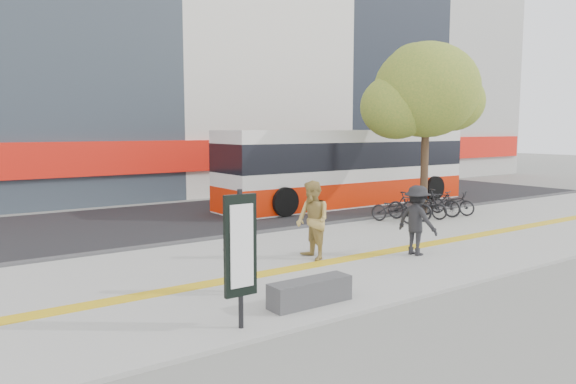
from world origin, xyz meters
TOP-DOWN VIEW (x-y plane):
  - ground at (0.00, 0.00)m, footprint 120.00×120.00m
  - sidewalk at (0.00, 1.50)m, footprint 40.00×7.00m
  - tactile_strip at (0.00, 1.00)m, footprint 40.00×0.45m
  - street at (0.00, 9.00)m, footprint 40.00×8.00m
  - curb at (0.00, 5.00)m, footprint 40.00×0.25m
  - bench at (-2.60, -1.20)m, footprint 1.60×0.45m
  - signboard at (-4.20, -1.51)m, footprint 0.55×0.10m
  - street_tree at (7.18, 4.82)m, footprint 4.40×3.80m
  - bus at (6.80, 8.50)m, footprint 11.62×2.76m
  - bicycle_row at (6.44, 4.00)m, footprint 4.08×1.77m
  - seated_woman at (-3.40, 0.17)m, footprint 0.64×0.58m
  - pedestrian_tan at (-0.48, 1.47)m, footprint 0.82×0.99m
  - pedestrian_dark at (1.92, 0.35)m, footprint 0.74×1.17m

SIDE VIEW (x-z plane):
  - ground at x=0.00m, z-range 0.00..0.00m
  - street at x=0.00m, z-range 0.00..0.06m
  - sidewalk at x=0.00m, z-range 0.00..0.08m
  - curb at x=0.00m, z-range 0.00..0.14m
  - tactile_strip at x=0.00m, z-range 0.08..0.09m
  - bench at x=-2.60m, z-range 0.08..0.53m
  - bicycle_row at x=6.44m, z-range 0.05..1.02m
  - seated_woman at x=-3.40m, z-range 0.08..1.54m
  - pedestrian_dark at x=1.92m, z-range 0.08..1.82m
  - pedestrian_tan at x=-0.48m, z-range 0.08..1.97m
  - signboard at x=-4.20m, z-range 0.27..2.47m
  - bus at x=6.80m, z-range -0.03..3.06m
  - street_tree at x=7.18m, z-range 1.36..7.67m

